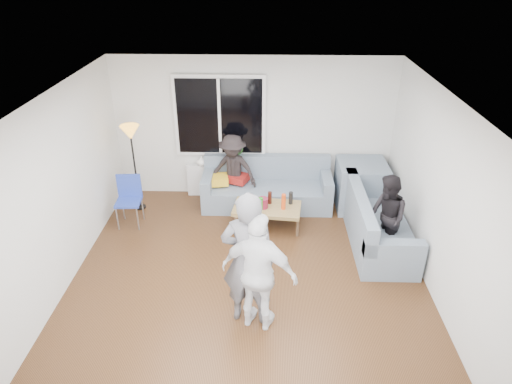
{
  "coord_description": "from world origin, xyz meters",
  "views": [
    {
      "loc": [
        0.26,
        -5.02,
        4.14
      ],
      "look_at": [
        0.1,
        0.6,
        1.15
      ],
      "focal_mm": 31.94,
      "sensor_mm": 36.0,
      "label": 1
    }
  ],
  "objects_px": {
    "player_left": "(248,260)",
    "spectator_back": "(233,171)",
    "floor_lamp": "(135,169)",
    "spectator_right": "(386,218)",
    "coffee_table": "(267,217)",
    "sofa_right_section": "(380,219)",
    "side_chair": "(129,202)",
    "sofa_back_section": "(267,184)",
    "player_right": "(259,273)"
  },
  "relations": [
    {
      "from": "player_left",
      "to": "spectator_back",
      "type": "relative_size",
      "value": 1.34
    },
    {
      "from": "floor_lamp",
      "to": "spectator_back",
      "type": "bearing_deg",
      "value": 6.75
    },
    {
      "from": "player_left",
      "to": "spectator_right",
      "type": "height_order",
      "value": "player_left"
    },
    {
      "from": "coffee_table",
      "to": "player_left",
      "type": "height_order",
      "value": "player_left"
    },
    {
      "from": "coffee_table",
      "to": "floor_lamp",
      "type": "xyz_separation_m",
      "value": [
        -2.31,
        0.6,
        0.58
      ]
    },
    {
      "from": "sofa_right_section",
      "to": "side_chair",
      "type": "bearing_deg",
      "value": 84.08
    },
    {
      "from": "side_chair",
      "to": "floor_lamp",
      "type": "relative_size",
      "value": 0.55
    },
    {
      "from": "sofa_back_section",
      "to": "coffee_table",
      "type": "bearing_deg",
      "value": -89.44
    },
    {
      "from": "player_left",
      "to": "spectator_back",
      "type": "bearing_deg",
      "value": -76.13
    },
    {
      "from": "sofa_right_section",
      "to": "spectator_right",
      "type": "distance_m",
      "value": 0.41
    },
    {
      "from": "spectator_right",
      "to": "side_chair",
      "type": "bearing_deg",
      "value": -113.57
    },
    {
      "from": "coffee_table",
      "to": "spectator_back",
      "type": "relative_size",
      "value": 0.82
    },
    {
      "from": "side_chair",
      "to": "spectator_back",
      "type": "relative_size",
      "value": 0.64
    },
    {
      "from": "sofa_right_section",
      "to": "player_right",
      "type": "height_order",
      "value": "player_right"
    },
    {
      "from": "sofa_back_section",
      "to": "spectator_back",
      "type": "bearing_deg",
      "value": 177.17
    },
    {
      "from": "player_right",
      "to": "spectator_right",
      "type": "xyz_separation_m",
      "value": [
        1.84,
        1.53,
        -0.13
      ]
    },
    {
      "from": "player_left",
      "to": "coffee_table",
      "type": "bearing_deg",
      "value": -89.61
    },
    {
      "from": "side_chair",
      "to": "player_right",
      "type": "xyz_separation_m",
      "value": [
        2.23,
        -2.28,
        0.36
      ]
    },
    {
      "from": "floor_lamp",
      "to": "player_left",
      "type": "bearing_deg",
      "value": -52.6
    },
    {
      "from": "player_left",
      "to": "spectator_right",
      "type": "relative_size",
      "value": 1.36
    },
    {
      "from": "floor_lamp",
      "to": "player_right",
      "type": "bearing_deg",
      "value": -52.07
    },
    {
      "from": "spectator_right",
      "to": "spectator_back",
      "type": "xyz_separation_m",
      "value": [
        -2.38,
        1.53,
        0.01
      ]
    },
    {
      "from": "sofa_right_section",
      "to": "player_right",
      "type": "relative_size",
      "value": 1.26
    },
    {
      "from": "coffee_table",
      "to": "spectator_back",
      "type": "xyz_separation_m",
      "value": [
        -0.62,
        0.8,
        0.47
      ]
    },
    {
      "from": "player_right",
      "to": "coffee_table",
      "type": "bearing_deg",
      "value": -74.05
    },
    {
      "from": "sofa_back_section",
      "to": "player_right",
      "type": "bearing_deg",
      "value": -91.41
    },
    {
      "from": "spectator_back",
      "to": "sofa_right_section",
      "type": "bearing_deg",
      "value": -11.04
    },
    {
      "from": "floor_lamp",
      "to": "spectator_back",
      "type": "relative_size",
      "value": 1.16
    },
    {
      "from": "sofa_right_section",
      "to": "sofa_back_section",
      "type": "bearing_deg",
      "value": 56.65
    },
    {
      "from": "side_chair",
      "to": "sofa_back_section",
      "type": "bearing_deg",
      "value": 14.5
    },
    {
      "from": "spectator_back",
      "to": "floor_lamp",
      "type": "bearing_deg",
      "value": -157.61
    },
    {
      "from": "spectator_right",
      "to": "player_left",
      "type": "bearing_deg",
      "value": -67.5
    },
    {
      "from": "player_left",
      "to": "player_right",
      "type": "relative_size",
      "value": 1.13
    },
    {
      "from": "sofa_back_section",
      "to": "spectator_back",
      "type": "relative_size",
      "value": 1.72
    },
    {
      "from": "player_right",
      "to": "spectator_back",
      "type": "height_order",
      "value": "player_right"
    },
    {
      "from": "player_left",
      "to": "player_right",
      "type": "height_order",
      "value": "player_left"
    },
    {
      "from": "spectator_right",
      "to": "spectator_back",
      "type": "height_order",
      "value": "spectator_back"
    },
    {
      "from": "sofa_back_section",
      "to": "player_left",
      "type": "xyz_separation_m",
      "value": [
        -0.21,
        -2.91,
        0.47
      ]
    },
    {
      "from": "coffee_table",
      "to": "player_right",
      "type": "xyz_separation_m",
      "value": [
        -0.08,
        -2.25,
        0.59
      ]
    },
    {
      "from": "sofa_back_section",
      "to": "side_chair",
      "type": "height_order",
      "value": "side_chair"
    },
    {
      "from": "side_chair",
      "to": "player_left",
      "type": "bearing_deg",
      "value": -49.37
    },
    {
      "from": "player_left",
      "to": "player_right",
      "type": "bearing_deg",
      "value": 144.48
    },
    {
      "from": "sofa_back_section",
      "to": "player_right",
      "type": "xyz_separation_m",
      "value": [
        -0.07,
        -3.03,
        0.37
      ]
    },
    {
      "from": "floor_lamp",
      "to": "spectator_back",
      "type": "distance_m",
      "value": 1.71
    },
    {
      "from": "sofa_back_section",
      "to": "spectator_right",
      "type": "height_order",
      "value": "spectator_right"
    },
    {
      "from": "sofa_right_section",
      "to": "spectator_right",
      "type": "height_order",
      "value": "spectator_right"
    },
    {
      "from": "coffee_table",
      "to": "floor_lamp",
      "type": "height_order",
      "value": "floor_lamp"
    },
    {
      "from": "spectator_back",
      "to": "spectator_right",
      "type": "bearing_deg",
      "value": -17.07
    },
    {
      "from": "coffee_table",
      "to": "player_left",
      "type": "bearing_deg",
      "value": -95.69
    },
    {
      "from": "sofa_right_section",
      "to": "player_right",
      "type": "distance_m",
      "value": 2.65
    }
  ]
}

